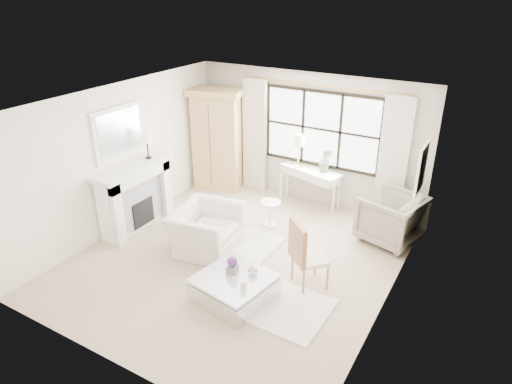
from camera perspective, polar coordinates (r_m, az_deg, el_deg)
floor at (r=7.88m, az=-2.32°, el=-8.24°), size 5.50×5.50×0.00m
ceiling at (r=6.78m, az=-2.73°, el=11.18°), size 5.50×5.50×0.00m
wall_back at (r=9.50m, az=6.46°, el=6.67°), size 5.00×0.00×5.00m
wall_front at (r=5.42m, az=-18.50°, el=-9.76°), size 5.00×0.00×5.00m
wall_left at (r=8.73m, az=-16.54°, el=4.10°), size 0.00×5.50×5.50m
wall_right at (r=6.37m, az=16.89°, el=-3.95°), size 0.00×5.50×5.50m
window_pane at (r=9.29m, az=8.18°, el=7.79°), size 2.40×0.02×1.50m
window_frame at (r=9.29m, az=8.16°, el=7.77°), size 2.50×0.04×1.50m
curtain_rod at (r=9.02m, az=8.38°, el=12.97°), size 3.30×0.04×0.04m
curtain_left at (r=9.96m, az=-0.16°, el=7.02°), size 0.55×0.10×2.47m
curtain_right at (r=8.92m, az=16.77°, el=3.73°), size 0.55×0.10×2.47m
fireplace at (r=8.85m, az=-14.96°, el=-0.38°), size 0.58×1.66×1.26m
mirror_frame at (r=8.56m, az=-16.80°, el=7.13°), size 0.05×1.15×0.95m
mirror_glass at (r=8.54m, az=-16.66°, el=7.10°), size 0.02×1.00×0.80m
art_frame at (r=7.82m, az=20.00°, el=2.73°), size 0.04×0.62×0.82m
art_canvas at (r=7.83m, az=19.86°, el=2.76°), size 0.01×0.52×0.72m
mantel_lamp at (r=8.72m, az=-13.53°, el=6.54°), size 0.22×0.22×0.51m
armoire at (r=10.12m, az=-4.81°, el=6.66°), size 1.25×0.95×2.24m
console_table at (r=9.56m, az=6.76°, el=0.67°), size 1.37×0.78×0.80m
console_lamp at (r=9.31m, az=5.38°, el=6.39°), size 0.28×0.28×0.69m
orchid_plant at (r=9.20m, az=8.72°, el=3.94°), size 0.31×0.26×0.50m
side_table at (r=8.69m, az=1.79°, el=-2.29°), size 0.40×0.40×0.51m
rug_left at (r=8.33m, az=-3.40°, el=-6.12°), size 1.74×1.23×0.03m
rug_right at (r=6.86m, az=2.63°, el=-13.88°), size 1.52×1.16×0.03m
club_armchair at (r=8.00m, az=-6.31°, el=-4.65°), size 1.17×1.30×0.76m
wingback_chair at (r=8.50m, az=16.51°, el=-3.18°), size 1.21×1.19×0.90m
french_chair at (r=7.14m, az=6.56°, el=-9.33°), size 0.68×0.68×1.08m
coffee_table at (r=6.89m, az=-2.72°, el=-11.90°), size 1.15×1.15×0.38m
planter_box at (r=6.84m, az=-2.97°, el=-9.61°), size 0.18×0.18×0.12m
planter_flowers at (r=6.76m, az=-2.99°, el=-8.68°), size 0.15×0.15×0.15m
pillar_candle at (r=6.52m, az=-1.58°, el=-11.51°), size 0.10×0.10×0.12m
coffee_vase at (r=6.78m, az=-0.40°, el=-9.68°), size 0.18×0.18×0.16m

